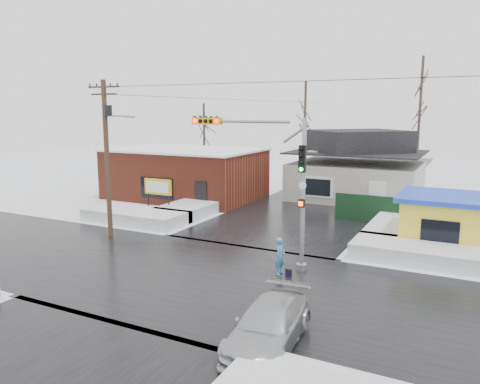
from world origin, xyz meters
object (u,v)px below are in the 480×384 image
at_px(kiosk, 443,221).
at_px(pedestrian, 280,256).
at_px(car, 269,326).
at_px(marquee_sign, 158,188).
at_px(utility_pole, 108,149).
at_px(traffic_signal, 271,171).

xyz_separation_m(kiosk, pedestrian, (-6.16, -7.99, -0.62)).
bearing_deg(car, marquee_sign, 131.13).
xyz_separation_m(utility_pole, kiosk, (17.43, 6.49, -3.65)).
bearing_deg(pedestrian, car, -157.01).
bearing_deg(traffic_signal, marquee_sign, 150.28).
bearing_deg(pedestrian, kiosk, -33.70).
relative_size(utility_pole, marquee_sign, 3.53).
bearing_deg(pedestrian, traffic_signal, 47.23).
height_order(utility_pole, car, utility_pole).
distance_m(utility_pole, car, 16.08).
distance_m(utility_pole, marquee_sign, 6.87).
xyz_separation_m(utility_pole, car, (13.41, -7.69, -4.43)).
relative_size(traffic_signal, kiosk, 1.52).
height_order(traffic_signal, marquee_sign, traffic_signal).
bearing_deg(utility_pole, marquee_sign, 100.13).
distance_m(kiosk, car, 14.76).
distance_m(utility_pole, kiosk, 18.95).
bearing_deg(kiosk, marquee_sign, -178.45).
relative_size(traffic_signal, utility_pole, 0.78).
bearing_deg(marquee_sign, traffic_signal, -29.72).
xyz_separation_m(pedestrian, car, (2.14, -6.19, -0.16)).
bearing_deg(kiosk, pedestrian, -127.62).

